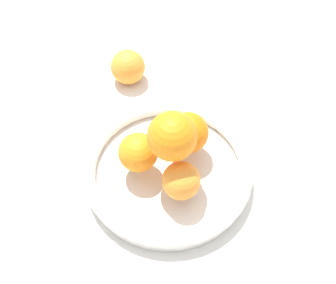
% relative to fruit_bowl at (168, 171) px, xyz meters
% --- Properties ---
extents(ground_plane, '(4.00, 4.00, 0.00)m').
position_rel_fruit_bowl_xyz_m(ground_plane, '(0.00, 0.00, -0.02)').
color(ground_plane, silver).
extents(fruit_bowl, '(0.30, 0.30, 0.04)m').
position_rel_fruit_bowl_xyz_m(fruit_bowl, '(0.00, 0.00, 0.00)').
color(fruit_bowl, silver).
rests_on(fruit_bowl, ground_plane).
extents(orange_pile, '(0.15, 0.17, 0.14)m').
position_rel_fruit_bowl_xyz_m(orange_pile, '(0.00, 0.01, 0.08)').
color(orange_pile, orange).
rests_on(orange_pile, fruit_bowl).
extents(stray_orange, '(0.07, 0.07, 0.07)m').
position_rel_fruit_bowl_xyz_m(stray_orange, '(-0.26, 0.06, 0.02)').
color(stray_orange, orange).
rests_on(stray_orange, ground_plane).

